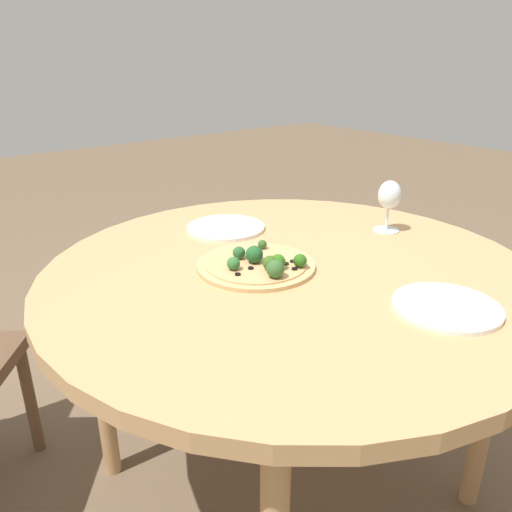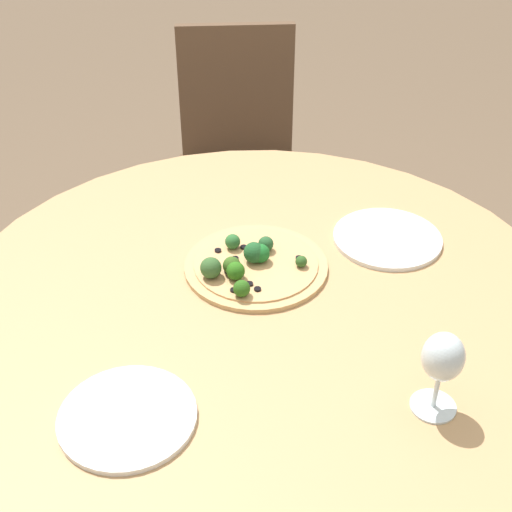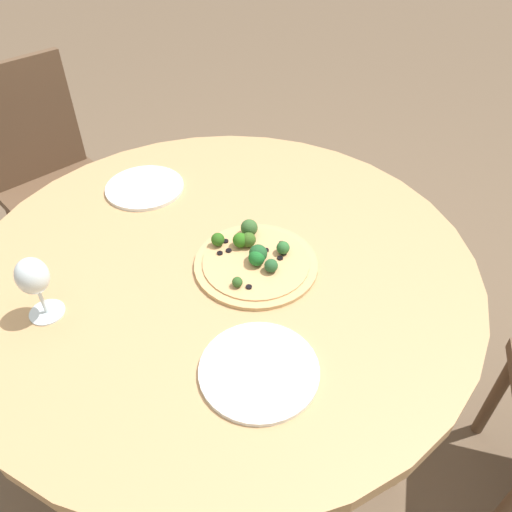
% 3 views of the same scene
% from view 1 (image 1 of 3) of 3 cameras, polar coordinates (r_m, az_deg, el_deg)
% --- Properties ---
extents(ground_plane, '(12.00, 12.00, 0.00)m').
position_cam_1_polar(ground_plane, '(1.67, 3.27, -24.54)').
color(ground_plane, brown).
extents(dining_table, '(1.23, 1.23, 0.72)m').
position_cam_1_polar(dining_table, '(1.27, 3.92, -3.56)').
color(dining_table, tan).
rests_on(dining_table, ground_plane).
extents(pizza, '(0.29, 0.29, 0.06)m').
position_cam_1_polar(pizza, '(1.23, 0.24, -0.83)').
color(pizza, tan).
rests_on(pizza, dining_table).
extents(wine_glass, '(0.07, 0.07, 0.15)m').
position_cam_1_polar(wine_glass, '(1.52, 15.00, 6.53)').
color(wine_glass, silver).
rests_on(wine_glass, dining_table).
extents(plate_near, '(0.23, 0.23, 0.01)m').
position_cam_1_polar(plate_near, '(1.51, -3.47, 3.27)').
color(plate_near, silver).
rests_on(plate_near, dining_table).
extents(plate_far, '(0.22, 0.22, 0.01)m').
position_cam_1_polar(plate_far, '(1.12, 20.95, -5.45)').
color(plate_far, silver).
rests_on(plate_far, dining_table).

